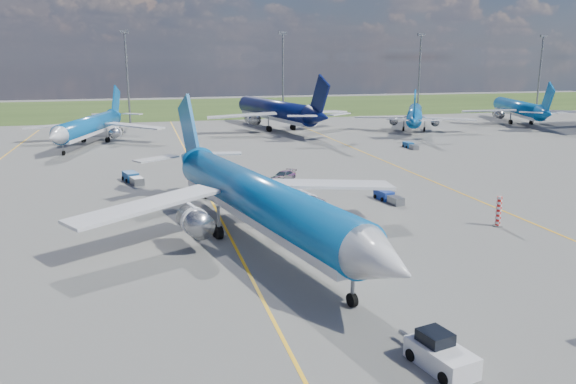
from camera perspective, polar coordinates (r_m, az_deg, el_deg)
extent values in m
plane|color=#595957|center=(41.88, -3.48, -9.22)|extent=(400.00, 400.00, 0.00)
cube|color=#2D4719|center=(188.76, -12.52, 8.30)|extent=(400.00, 80.00, 0.01)
cube|color=yellow|center=(70.21, -8.27, 0.07)|extent=(0.25, 160.00, 0.02)
cube|color=yellow|center=(87.91, 10.76, 2.70)|extent=(0.25, 120.00, 0.02)
cylinder|color=slate|center=(148.04, -15.99, 11.02)|extent=(0.50, 0.50, 22.00)
cube|color=slate|center=(148.07, -16.29, 15.39)|extent=(2.20, 0.50, 0.80)
cylinder|color=slate|center=(152.65, -0.51, 11.59)|extent=(0.50, 0.50, 22.00)
cube|color=slate|center=(152.69, -0.52, 15.83)|extent=(2.20, 0.50, 0.80)
cylinder|color=slate|center=(167.00, 13.19, 11.41)|extent=(0.50, 0.50, 22.00)
cube|color=slate|center=(167.03, 13.41, 15.28)|extent=(2.20, 0.50, 0.80)
cylinder|color=slate|center=(188.88, 24.20, 10.81)|extent=(0.50, 0.50, 22.00)
cube|color=slate|center=(188.91, 24.54, 14.22)|extent=(2.20, 0.50, 0.80)
cylinder|color=red|center=(58.62, 20.61, -1.86)|extent=(0.50, 0.50, 3.00)
cube|color=silver|center=(32.25, 15.30, -15.88)|extent=(2.82, 4.22, 1.20)
cube|color=black|center=(32.21, 14.71, -14.20)|extent=(1.80, 1.94, 0.83)
cube|color=slate|center=(33.85, 12.49, -14.39)|extent=(0.70, 2.21, 0.18)
imported|color=#999999|center=(66.63, -6.82, -0.10)|extent=(4.62, 3.51, 1.17)
imported|color=#999999|center=(75.47, -0.48, 1.65)|extent=(4.48, 4.28, 1.28)
cube|color=#193596|center=(66.40, 9.72, -0.29)|extent=(1.69, 2.68, 1.06)
cube|color=slate|center=(64.38, 10.90, -0.87)|extent=(1.42, 2.08, 0.87)
cube|color=#164B89|center=(78.18, -15.70, 1.53)|extent=(2.31, 3.18, 1.21)
cube|color=slate|center=(75.52, -15.08, 1.07)|extent=(1.91, 2.48, 0.99)
cube|color=#1A599C|center=(105.77, 12.11, 4.71)|extent=(1.30, 2.39, 1.00)
cube|color=slate|center=(103.69, 12.68, 4.46)|extent=(1.12, 1.84, 0.82)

